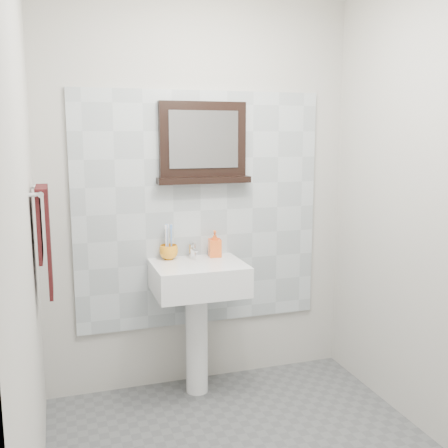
# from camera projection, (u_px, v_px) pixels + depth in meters

# --- Properties ---
(back_wall) EXTENTS (2.00, 0.01, 2.50)m
(back_wall) POSITION_uv_depth(u_px,v_px,m) (200.00, 195.00, 3.35)
(back_wall) COLOR #B8B6AF
(back_wall) RESTS_ON ground
(front_wall) EXTENTS (2.00, 0.01, 2.50)m
(front_wall) POSITION_uv_depth(u_px,v_px,m) (435.00, 292.00, 1.29)
(front_wall) COLOR #B8B6AF
(front_wall) RESTS_ON ground
(left_wall) EXTENTS (0.01, 2.20, 2.50)m
(left_wall) POSITION_uv_depth(u_px,v_px,m) (25.00, 235.00, 2.02)
(left_wall) COLOR #B8B6AF
(left_wall) RESTS_ON ground
(splashback) EXTENTS (1.60, 0.02, 1.50)m
(splashback) POSITION_uv_depth(u_px,v_px,m) (200.00, 210.00, 3.36)
(splashback) COLOR #AFB9BE
(splashback) RESTS_ON back_wall
(pedestal_sink) EXTENTS (0.55, 0.44, 0.96)m
(pedestal_sink) POSITION_uv_depth(u_px,v_px,m) (198.00, 292.00, 3.22)
(pedestal_sink) COLOR white
(pedestal_sink) RESTS_ON ground
(toothbrush_cup) EXTENTS (0.12, 0.12, 0.09)m
(toothbrush_cup) POSITION_uv_depth(u_px,v_px,m) (169.00, 252.00, 3.27)
(toothbrush_cup) COLOR orange
(toothbrush_cup) RESTS_ON pedestal_sink
(toothbrushes) EXTENTS (0.05, 0.04, 0.21)m
(toothbrushes) POSITION_uv_depth(u_px,v_px,m) (169.00, 240.00, 3.26)
(toothbrushes) COLOR white
(toothbrushes) RESTS_ON toothbrush_cup
(soap_dispenser) EXTENTS (0.08, 0.09, 0.17)m
(soap_dispenser) POSITION_uv_depth(u_px,v_px,m) (215.00, 244.00, 3.33)
(soap_dispenser) COLOR #FF3E1E
(soap_dispenser) RESTS_ON pedestal_sink
(framed_mirror) EXTENTS (0.59, 0.11, 0.50)m
(framed_mirror) POSITION_uv_depth(u_px,v_px,m) (203.00, 145.00, 3.27)
(framed_mirror) COLOR black
(framed_mirror) RESTS_ON back_wall
(towel_bar) EXTENTS (0.07, 0.40, 0.03)m
(towel_bar) POSITION_uv_depth(u_px,v_px,m) (41.00, 190.00, 2.60)
(towel_bar) COLOR silver
(towel_bar) RESTS_ON left_wall
(hand_towel) EXTENTS (0.06, 0.30, 0.55)m
(hand_towel) POSITION_uv_depth(u_px,v_px,m) (45.00, 232.00, 2.63)
(hand_towel) COLOR black
(hand_towel) RESTS_ON towel_bar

